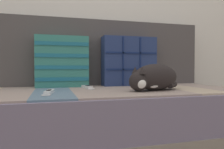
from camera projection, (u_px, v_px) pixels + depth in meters
name	position (u px, v px, depth m)	size (l,w,h in m)	color
couch	(88.00, 122.00, 1.45)	(2.16, 0.91, 0.42)	gray
sofa_backrest	(80.00, 53.00, 1.81)	(2.11, 0.14, 0.54)	#474242
throw_pillow_quilted	(129.00, 61.00, 1.78)	(0.44, 0.14, 0.39)	navy
throw_pillow_striped	(62.00, 62.00, 1.63)	(0.38, 0.14, 0.38)	#337A70
sleeping_cat	(153.00, 78.00, 1.38)	(0.39, 0.28, 0.17)	black
game_remote_near	(87.00, 87.00, 1.51)	(0.07, 0.19, 0.02)	white
game_remote_far	(49.00, 92.00, 1.21)	(0.07, 0.21, 0.02)	white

